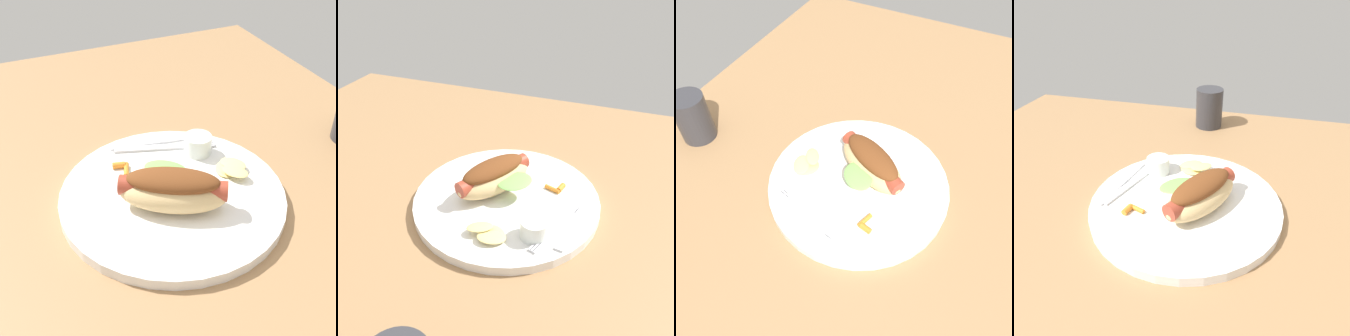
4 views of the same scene
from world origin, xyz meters
TOP-DOWN VIEW (x-y plane):
  - ground_plane at (0.00, 0.00)cm, footprint 120.00×90.00cm
  - plate at (-3.26, 1.15)cm, footprint 30.97×30.97cm
  - hot_dog at (-0.63, -0.35)cm, footprint 13.92×15.54cm
  - sauce_ramekin at (-10.29, 8.49)cm, footprint 4.17×4.17cm
  - fork at (-13.38, 4.00)cm, footprint 5.88×15.40cm
  - knife at (-15.48, 3.34)cm, footprint 3.65×14.04cm
  - chips_pile at (-4.12, 10.85)cm, footprint 7.08×5.81cm
  - carrot_garnish at (-10.73, -3.52)cm, footprint 3.44×2.53cm

SIDE VIEW (x-z plane):
  - ground_plane at x=0.00cm, z-range -1.80..0.00cm
  - plate at x=-3.26cm, z-range 0.00..1.60cm
  - knife at x=-15.48cm, z-range 1.60..1.96cm
  - fork at x=-13.38cm, z-range 1.60..2.00cm
  - carrot_garnish at x=-10.73cm, z-range 1.55..2.51cm
  - chips_pile at x=-4.12cm, z-range 1.47..2.92cm
  - sauce_ramekin at x=-10.29cm, z-range 1.60..4.58cm
  - hot_dog at x=-0.63cm, z-range 1.68..7.26cm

